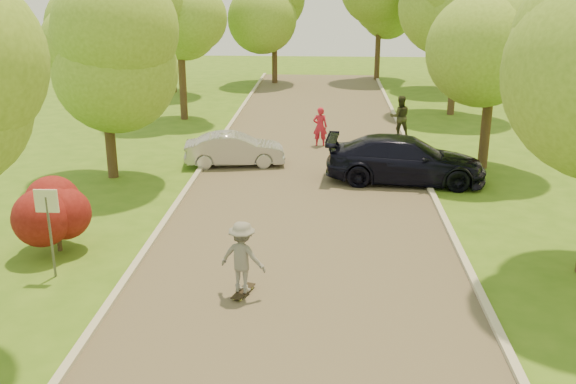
% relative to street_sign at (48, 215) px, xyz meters
% --- Properties ---
extents(road, '(8.00, 60.00, 0.01)m').
position_rel_street_sign_xyz_m(road, '(5.80, 4.00, -1.56)').
color(road, '#4C4438').
rests_on(road, ground).
extents(curb_left, '(0.18, 60.00, 0.12)m').
position_rel_street_sign_xyz_m(curb_left, '(1.75, 4.00, -1.50)').
color(curb_left, '#B2AD9E').
rests_on(curb_left, ground).
extents(curb_right, '(0.18, 60.00, 0.12)m').
position_rel_street_sign_xyz_m(curb_right, '(9.85, 4.00, -1.50)').
color(curb_right, '#B2AD9E').
rests_on(curb_right, ground).
extents(street_sign, '(0.55, 0.06, 2.17)m').
position_rel_street_sign_xyz_m(street_sign, '(0.00, 0.00, 0.00)').
color(street_sign, '#59595E').
rests_on(street_sign, ground).
extents(red_shrub, '(1.70, 1.70, 1.95)m').
position_rel_street_sign_xyz_m(red_shrub, '(-0.50, 1.50, -0.47)').
color(red_shrub, '#382619').
rests_on(red_shrub, ground).
extents(tree_l_midb, '(4.30, 4.20, 6.62)m').
position_rel_street_sign_xyz_m(tree_l_midb, '(-1.01, 8.00, 3.02)').
color(tree_l_midb, '#382619').
rests_on(tree_l_midb, ground).
extents(tree_l_far, '(4.92, 4.80, 7.79)m').
position_rel_street_sign_xyz_m(tree_l_far, '(-0.59, 18.00, 3.90)').
color(tree_l_far, '#382619').
rests_on(tree_l_far, ground).
extents(tree_r_midb, '(4.51, 4.40, 7.01)m').
position_rel_street_sign_xyz_m(tree_r_midb, '(12.40, 10.00, 3.32)').
color(tree_r_midb, '#382619').
rests_on(tree_r_midb, ground).
extents(tree_bg_a, '(5.12, 5.00, 7.72)m').
position_rel_street_sign_xyz_m(tree_bg_a, '(-2.98, 26.00, 3.75)').
color(tree_bg_a, '#382619').
rests_on(tree_bg_a, ground).
extents(tree_bg_c, '(4.92, 4.80, 7.33)m').
position_rel_street_sign_xyz_m(tree_bg_c, '(3.01, 30.00, 3.46)').
color(tree_bg_c, '#382619').
rests_on(tree_bg_c, ground).
extents(tree_bg_d, '(5.12, 5.00, 7.72)m').
position_rel_street_sign_xyz_m(tree_bg_d, '(10.02, 32.00, 3.75)').
color(tree_bg_d, '#382619').
rests_on(tree_bg_d, ground).
extents(silver_sedan, '(3.88, 1.81, 1.23)m').
position_rel_street_sign_xyz_m(silver_sedan, '(2.92, 9.79, -0.95)').
color(silver_sedan, '#A5A5A9').
rests_on(silver_sedan, ground).
extents(dark_sedan, '(5.63, 2.67, 1.58)m').
position_rel_street_sign_xyz_m(dark_sedan, '(9.10, 8.09, -0.77)').
color(dark_sedan, black).
rests_on(dark_sedan, ground).
extents(longboard, '(0.48, 0.87, 0.10)m').
position_rel_street_sign_xyz_m(longboard, '(4.57, -0.66, -1.47)').
color(longboard, black).
rests_on(longboard, ground).
extents(skateboarder, '(1.19, 0.90, 1.63)m').
position_rel_street_sign_xyz_m(skateboarder, '(4.57, -0.66, -0.64)').
color(skateboarder, slate).
rests_on(skateboarder, longboard).
extents(person_striped, '(0.60, 0.40, 1.65)m').
position_rel_street_sign_xyz_m(person_striped, '(6.09, 12.96, -0.74)').
color(person_striped, '#B91B34').
rests_on(person_striped, ground).
extents(person_olive, '(0.96, 0.78, 1.85)m').
position_rel_street_sign_xyz_m(person_olive, '(9.60, 14.76, -0.64)').
color(person_olive, '#292D1B').
rests_on(person_olive, ground).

